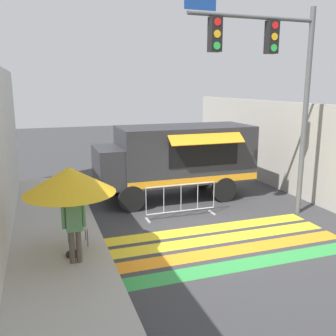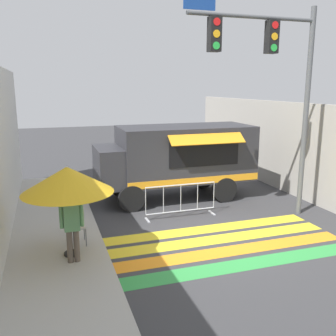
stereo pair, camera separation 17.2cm
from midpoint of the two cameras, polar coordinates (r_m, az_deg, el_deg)
name	(u,v)px [view 2 (the right image)]	position (r m, az deg, el deg)	size (l,w,h in m)	color
ground_plane	(215,237)	(10.51, 7.59, -10.37)	(60.00, 60.00, 0.00)	#38383A
sidewalk_left	(11,262)	(9.60, -22.34, -13.12)	(4.40, 16.00, 0.13)	#A8A59E
concrete_wall_right	(293,149)	(14.90, 18.89, 2.77)	(0.20, 16.00, 3.45)	#A39E93
crosswalk_painted	(224,245)	(10.06, 8.98, -11.48)	(6.40, 2.84, 0.01)	green
food_truck	(174,156)	(13.45, 1.31, 1.84)	(5.62, 2.57, 2.65)	#2D2D33
traffic_signal_pole	(272,69)	(11.57, 16.03, 14.29)	(4.13, 0.29, 6.30)	#515456
patio_umbrella	(67,180)	(8.77, -14.54, -1.77)	(2.09, 2.09, 2.14)	black
folding_chair	(75,222)	(9.80, -13.45, -8.01)	(0.46, 0.46, 0.92)	#4C4C51
vendor_person	(72,224)	(8.67, -13.87, -8.25)	(0.53, 0.21, 1.62)	brown
barricade_front	(181,201)	(11.76, 2.37, -5.00)	(2.30, 0.44, 1.07)	#B7BABF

